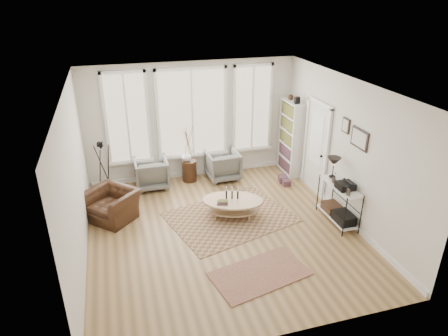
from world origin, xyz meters
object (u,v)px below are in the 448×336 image
object	(u,v)px
bookcase	(291,138)
coffee_table	(232,203)
armchair_left	(152,173)
accent_chair	(112,205)
low_shelf	(339,200)
side_table	(189,154)
armchair_right	(223,165)

from	to	relation	value
bookcase	coffee_table	xyz separation A→B (m)	(-2.09, -1.74, -0.64)
armchair_left	accent_chair	bearing A→B (deg)	52.02
bookcase	accent_chair	distance (m)	4.71
low_shelf	side_table	size ratio (longest dim) A/B	0.87
low_shelf	bookcase	bearing A→B (deg)	88.72
bookcase	armchair_left	world-z (taller)	bookcase
low_shelf	accent_chair	world-z (taller)	low_shelf
low_shelf	side_table	distance (m)	3.74
armchair_right	accent_chair	distance (m)	3.01
bookcase	accent_chair	size ratio (longest dim) A/B	2.11
armchair_right	side_table	world-z (taller)	side_table
side_table	accent_chair	world-z (taller)	side_table
low_shelf	side_table	world-z (taller)	side_table
bookcase	low_shelf	bearing A→B (deg)	-91.28
accent_chair	side_table	bearing A→B (deg)	79.18
armchair_right	accent_chair	bearing A→B (deg)	21.20
coffee_table	accent_chair	bearing A→B (deg)	165.40
coffee_table	side_table	bearing A→B (deg)	105.16
armchair_left	armchair_right	world-z (taller)	armchair_left
coffee_table	side_table	world-z (taller)	side_table
armchair_left	accent_chair	size ratio (longest dim) A/B	0.82
side_table	coffee_table	bearing A→B (deg)	-74.84
armchair_left	side_table	world-z (taller)	side_table
bookcase	low_shelf	distance (m)	2.56
bookcase	side_table	distance (m)	2.63
armchair_left	armchair_right	distance (m)	1.78
side_table	accent_chair	size ratio (longest dim) A/B	1.54
side_table	low_shelf	bearing A→B (deg)	-46.80
side_table	accent_chair	xyz separation A→B (m)	(-1.92, -1.31, -0.41)
armchair_left	armchair_right	xyz separation A→B (m)	(1.78, -0.01, -0.00)
coffee_table	armchair_left	xyz separation A→B (m)	(-1.47, 1.86, 0.05)
armchair_right	side_table	xyz separation A→B (m)	(-0.84, 0.10, 0.36)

